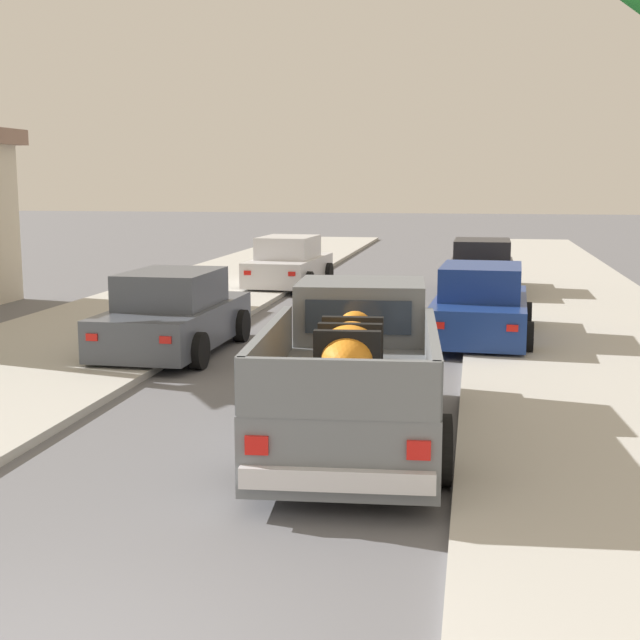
{
  "coord_description": "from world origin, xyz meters",
  "views": [
    {
      "loc": [
        2.65,
        -4.51,
        3.17
      ],
      "look_at": [
        0.5,
        7.44,
        1.2
      ],
      "focal_mm": 48.39,
      "sensor_mm": 36.0,
      "label": 1
    }
  ],
  "objects_px": {
    "pickup_truck": "(355,374)",
    "car_left_mid": "(481,269)",
    "car_left_near": "(289,264)",
    "car_right_mid": "(481,306)",
    "car_right_near": "(174,315)"
  },
  "relations": [
    {
      "from": "car_left_near",
      "to": "car_right_mid",
      "type": "xyz_separation_m",
      "value": [
        5.59,
        -7.87,
        0.0
      ]
    },
    {
      "from": "car_left_mid",
      "to": "car_right_mid",
      "type": "distance_m",
      "value": 7.29
    },
    {
      "from": "pickup_truck",
      "to": "car_right_mid",
      "type": "distance_m",
      "value": 7.05
    },
    {
      "from": "pickup_truck",
      "to": "car_left_mid",
      "type": "height_order",
      "value": "pickup_truck"
    },
    {
      "from": "pickup_truck",
      "to": "car_right_mid",
      "type": "height_order",
      "value": "pickup_truck"
    },
    {
      "from": "car_right_near",
      "to": "car_right_mid",
      "type": "distance_m",
      "value": 5.99
    },
    {
      "from": "car_left_mid",
      "to": "car_right_mid",
      "type": "bearing_deg",
      "value": -90.43
    },
    {
      "from": "car_left_mid",
      "to": "car_right_mid",
      "type": "relative_size",
      "value": 0.99
    },
    {
      "from": "pickup_truck",
      "to": "car_left_mid",
      "type": "bearing_deg",
      "value": 83.51
    },
    {
      "from": "car_right_mid",
      "to": "car_right_near",
      "type": "bearing_deg",
      "value": -159.03
    },
    {
      "from": "pickup_truck",
      "to": "car_left_near",
      "type": "bearing_deg",
      "value": 105.29
    },
    {
      "from": "car_left_near",
      "to": "car_right_near",
      "type": "xyz_separation_m",
      "value": [
        -0.01,
        -10.01,
        0.0
      ]
    },
    {
      "from": "car_right_near",
      "to": "car_right_mid",
      "type": "xyz_separation_m",
      "value": [
        5.59,
        2.14,
        0.0
      ]
    },
    {
      "from": "car_left_near",
      "to": "car_right_near",
      "type": "bearing_deg",
      "value": -90.04
    },
    {
      "from": "car_left_near",
      "to": "car_left_mid",
      "type": "distance_m",
      "value": 5.67
    }
  ]
}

